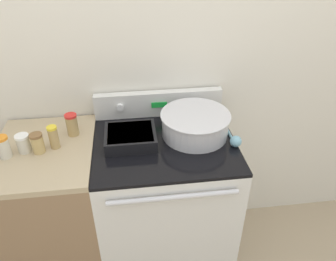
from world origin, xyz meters
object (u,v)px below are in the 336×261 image
Objects in this scene: spice_jar_yellow_cap at (54,137)px; spice_jar_brown_cap at (38,143)px; mixing_bowl at (195,123)px; spice_jar_orange_cap at (3,147)px; spice_jar_red_cap at (72,125)px; ladle at (235,140)px; spice_jar_white_cap at (23,143)px; casserole_dish at (130,136)px.

spice_jar_yellow_cap is 0.08m from spice_jar_brown_cap.
mixing_bowl reaches higher than spice_jar_orange_cap.
spice_jar_yellow_cap is (-0.72, -0.04, 0.00)m from mixing_bowl.
ladle is at bearing -12.25° from spice_jar_red_cap.
spice_jar_red_cap is 1.17× the size of spice_jar_brown_cap.
spice_jar_yellow_cap is at bearing 175.35° from ladle.
spice_jar_white_cap is 0.09m from spice_jar_orange_cap.
spice_jar_brown_cap is (-0.80, -0.07, -0.01)m from mixing_bowl.
spice_jar_yellow_cap reaches higher than spice_jar_white_cap.
casserole_dish is 0.54m from ladle.
spice_jar_white_cap is at bearing 167.25° from spice_jar_brown_cap.
spice_jar_white_cap is at bearing -174.55° from spice_jar_yellow_cap.
casserole_dish is 2.30× the size of spice_jar_orange_cap.
casserole_dish is at bearing 1.44° from spice_jar_yellow_cap.
spice_jar_yellow_cap is (-0.91, 0.07, 0.05)m from ladle.
spice_jar_white_cap is at bearing 23.19° from spice_jar_orange_cap.
ladle is at bearing -31.23° from mixing_bowl.
spice_jar_orange_cap is at bearing -152.89° from spice_jar_red_cap.
spice_jar_yellow_cap is 0.23m from spice_jar_orange_cap.
spice_jar_white_cap reaches higher than ladle.
spice_jar_orange_cap is (-0.95, -0.09, -0.00)m from mixing_bowl.
spice_jar_brown_cap is at bearing -157.62° from spice_jar_yellow_cap.
spice_jar_red_cap is at bearing 28.49° from spice_jar_white_cap.
casserole_dish is 0.45m from spice_jar_brown_cap.
mixing_bowl is at bearing -5.98° from spice_jar_red_cap.
spice_jar_white_cap is 0.82× the size of spice_jar_orange_cap.
mixing_bowl reaches higher than spice_jar_brown_cap.
spice_jar_white_cap reaches higher than casserole_dish.
spice_jar_white_cap is (-0.14, -0.01, -0.01)m from spice_jar_yellow_cap.
casserole_dish is at bearing 171.07° from ladle.
mixing_bowl reaches higher than ladle.
mixing_bowl is 0.96m from spice_jar_orange_cap.
spice_jar_brown_cap reaches higher than ladle.
mixing_bowl is 3.98× the size of spice_jar_white_cap.
spice_jar_white_cap is at bearing -176.51° from mixing_bowl.
mixing_bowl is 0.35m from casserole_dish.
spice_jar_red_cap is 0.99× the size of spice_jar_yellow_cap.
spice_jar_orange_cap reaches higher than ladle.
ladle is at bearing -1.27° from spice_jar_orange_cap.
mixing_bowl is 0.65m from spice_jar_red_cap.
casserole_dish is at bearing 2.55° from spice_jar_white_cap.
spice_jar_yellow_cap reaches higher than mixing_bowl.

